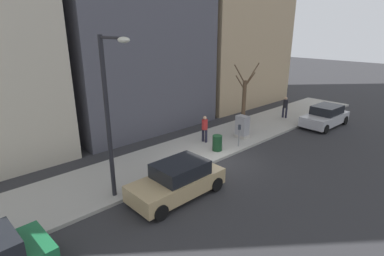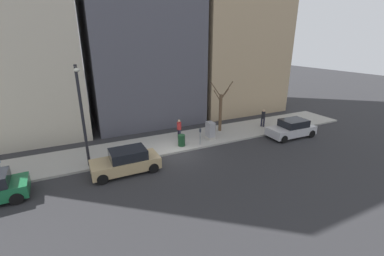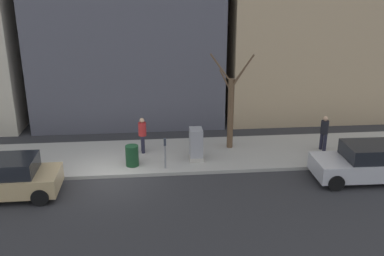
{
  "view_description": "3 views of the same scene",
  "coord_description": "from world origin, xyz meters",
  "px_view_note": "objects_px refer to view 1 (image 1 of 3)",
  "views": [
    {
      "loc": [
        -9.83,
        11.1,
        6.85
      ],
      "look_at": [
        1.61,
        0.44,
        1.63
      ],
      "focal_mm": 28.0,
      "sensor_mm": 36.0,
      "label": 1
    },
    {
      "loc": [
        -16.07,
        6.48,
        8.03
      ],
      "look_at": [
        0.59,
        -1.64,
        1.6
      ],
      "focal_mm": 24.0,
      "sensor_mm": 36.0,
      "label": 2
    },
    {
      "loc": [
        -16.15,
        -1.8,
        7.74
      ],
      "look_at": [
        0.89,
        -3.46,
        1.77
      ],
      "focal_mm": 40.0,
      "sensor_mm": 36.0,
      "label": 3
    }
  ],
  "objects_px": {
    "bare_tree": "(244,101)",
    "pedestrian_near_meter": "(285,106)",
    "trash_bin": "(217,143)",
    "utility_box": "(242,127)",
    "parking_meter": "(239,133)",
    "pedestrian_midblock": "(205,127)",
    "parked_car_silver": "(325,116)",
    "parked_car_tan": "(178,180)",
    "streetlamp": "(110,108)"
  },
  "relations": [
    {
      "from": "bare_tree",
      "to": "pedestrian_near_meter",
      "type": "distance_m",
      "value": 4.45
    },
    {
      "from": "trash_bin",
      "to": "utility_box",
      "type": "bearing_deg",
      "value": -81.86
    },
    {
      "from": "parking_meter",
      "to": "pedestrian_midblock",
      "type": "bearing_deg",
      "value": 26.66
    },
    {
      "from": "parking_meter",
      "to": "trash_bin",
      "type": "distance_m",
      "value": 1.52
    },
    {
      "from": "parked_car_silver",
      "to": "parking_meter",
      "type": "bearing_deg",
      "value": 80.74
    },
    {
      "from": "trash_bin",
      "to": "parked_car_silver",
      "type": "bearing_deg",
      "value": -101.81
    },
    {
      "from": "trash_bin",
      "to": "pedestrian_midblock",
      "type": "distance_m",
      "value": 1.6
    },
    {
      "from": "parked_car_tan",
      "to": "trash_bin",
      "type": "bearing_deg",
      "value": -67.02
    },
    {
      "from": "parked_car_silver",
      "to": "bare_tree",
      "type": "xyz_separation_m",
      "value": [
        3.68,
        4.96,
        1.31
      ]
    },
    {
      "from": "parked_car_tan",
      "to": "utility_box",
      "type": "xyz_separation_m",
      "value": [
        2.44,
        -7.5,
        0.11
      ]
    },
    {
      "from": "trash_bin",
      "to": "pedestrian_midblock",
      "type": "height_order",
      "value": "pedestrian_midblock"
    },
    {
      "from": "parking_meter",
      "to": "pedestrian_near_meter",
      "type": "relative_size",
      "value": 0.81
    },
    {
      "from": "parked_car_tan",
      "to": "pedestrian_midblock",
      "type": "bearing_deg",
      "value": -56.2
    },
    {
      "from": "parked_car_silver",
      "to": "parked_car_tan",
      "type": "distance_m",
      "value": 14.22
    },
    {
      "from": "parking_meter",
      "to": "pedestrian_midblock",
      "type": "relative_size",
      "value": 0.81
    },
    {
      "from": "bare_tree",
      "to": "parking_meter",
      "type": "bearing_deg",
      "value": 124.24
    },
    {
      "from": "parked_car_silver",
      "to": "pedestrian_midblock",
      "type": "bearing_deg",
      "value": 70.65
    },
    {
      "from": "parked_car_tan",
      "to": "parked_car_silver",
      "type": "bearing_deg",
      "value": -90.25
    },
    {
      "from": "utility_box",
      "to": "trash_bin",
      "type": "xyz_separation_m",
      "value": [
        -0.4,
        2.8,
        -0.25
      ]
    },
    {
      "from": "parked_car_tan",
      "to": "bare_tree",
      "type": "xyz_separation_m",
      "value": [
        3.73,
        -9.26,
        1.31
      ]
    },
    {
      "from": "bare_tree",
      "to": "pedestrian_near_meter",
      "type": "height_order",
      "value": "bare_tree"
    },
    {
      "from": "streetlamp",
      "to": "bare_tree",
      "type": "bearing_deg",
      "value": -78.48
    },
    {
      "from": "parked_car_silver",
      "to": "streetlamp",
      "type": "bearing_deg",
      "value": 86.67
    },
    {
      "from": "bare_tree",
      "to": "pedestrian_midblock",
      "type": "xyz_separation_m",
      "value": [
        -0.23,
        4.11,
        -0.96
      ]
    },
    {
      "from": "streetlamp",
      "to": "bare_tree",
      "type": "relative_size",
      "value": 1.44
    },
    {
      "from": "parked_car_tan",
      "to": "trash_bin",
      "type": "distance_m",
      "value": 5.13
    },
    {
      "from": "parked_car_tan",
      "to": "utility_box",
      "type": "relative_size",
      "value": 2.95
    },
    {
      "from": "parked_car_silver",
      "to": "pedestrian_near_meter",
      "type": "distance_m",
      "value": 3.0
    },
    {
      "from": "parking_meter",
      "to": "bare_tree",
      "type": "height_order",
      "value": "bare_tree"
    },
    {
      "from": "bare_tree",
      "to": "trash_bin",
      "type": "relative_size",
      "value": 5.0
    },
    {
      "from": "pedestrian_midblock",
      "to": "parked_car_silver",
      "type": "bearing_deg",
      "value": 63.51
    },
    {
      "from": "utility_box",
      "to": "parking_meter",
      "type": "bearing_deg",
      "value": 121.33
    },
    {
      "from": "parked_car_tan",
      "to": "streetlamp",
      "type": "relative_size",
      "value": 0.65
    },
    {
      "from": "pedestrian_near_meter",
      "to": "utility_box",
      "type": "bearing_deg",
      "value": 75.27
    },
    {
      "from": "bare_tree",
      "to": "streetlamp",
      "type": "bearing_deg",
      "value": 101.52
    },
    {
      "from": "parked_car_tan",
      "to": "bare_tree",
      "type": "height_order",
      "value": "bare_tree"
    },
    {
      "from": "utility_box",
      "to": "bare_tree",
      "type": "relative_size",
      "value": 0.32
    },
    {
      "from": "utility_box",
      "to": "pedestrian_midblock",
      "type": "xyz_separation_m",
      "value": [
        1.06,
        2.36,
        0.24
      ]
    },
    {
      "from": "utility_box",
      "to": "streetlamp",
      "type": "relative_size",
      "value": 0.22
    },
    {
      "from": "parking_meter",
      "to": "pedestrian_midblock",
      "type": "distance_m",
      "value": 2.14
    },
    {
      "from": "streetlamp",
      "to": "trash_bin",
      "type": "xyz_separation_m",
      "value": [
        0.62,
        -6.79,
        -3.42
      ]
    },
    {
      "from": "parked_car_tan",
      "to": "utility_box",
      "type": "bearing_deg",
      "value": -72.44
    },
    {
      "from": "streetlamp",
      "to": "trash_bin",
      "type": "height_order",
      "value": "streetlamp"
    },
    {
      "from": "bare_tree",
      "to": "parked_car_silver",
      "type": "bearing_deg",
      "value": -126.59
    },
    {
      "from": "parked_car_tan",
      "to": "pedestrian_near_meter",
      "type": "xyz_separation_m",
      "value": [
        2.95,
        -13.53,
        0.35
      ]
    },
    {
      "from": "streetlamp",
      "to": "trash_bin",
      "type": "relative_size",
      "value": 7.22
    },
    {
      "from": "trash_bin",
      "to": "pedestrian_near_meter",
      "type": "xyz_separation_m",
      "value": [
        0.91,
        -8.83,
        0.49
      ]
    },
    {
      "from": "streetlamp",
      "to": "parked_car_tan",
      "type": "bearing_deg",
      "value": -124.27
    },
    {
      "from": "parked_car_silver",
      "to": "streetlamp",
      "type": "relative_size",
      "value": 0.65
    },
    {
      "from": "trash_bin",
      "to": "pedestrian_midblock",
      "type": "bearing_deg",
      "value": -16.7
    }
  ]
}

